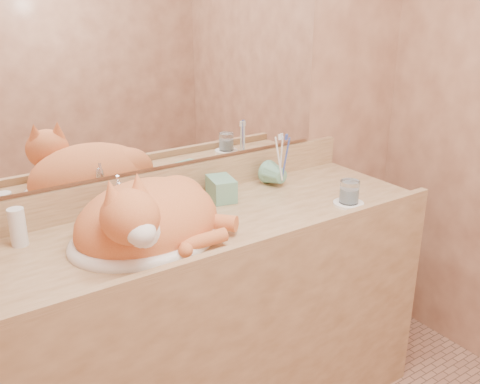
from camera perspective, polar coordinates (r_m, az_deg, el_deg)
wall_back at (r=1.96m, az=-7.48°, el=10.50°), size 2.40×0.02×2.50m
vanity_counter at (r=2.05m, az=-2.78°, el=-13.93°), size 1.60×0.55×0.85m
mirror at (r=1.93m, az=-7.52°, el=14.54°), size 1.30×0.02×0.80m
sink_basin at (r=1.69m, az=-10.31°, el=-2.92°), size 0.49×0.41×0.15m
faucet at (r=1.85m, az=-12.65°, el=-0.93°), size 0.06×0.11×0.15m
cat at (r=1.68m, az=-9.80°, el=-2.55°), size 0.54×0.46×0.27m
soap_dispenser at (r=1.93m, az=-1.39°, el=1.20°), size 0.10×0.11×0.19m
toothbrush_cup at (r=2.13m, az=4.50°, el=1.53°), size 0.11×0.11×0.09m
toothbrushes at (r=2.10m, az=4.57°, el=3.82°), size 0.04×0.04×0.23m
saucer at (r=2.01m, az=11.49°, el=-1.22°), size 0.11×0.11×0.01m
water_glass at (r=1.99m, az=11.59°, el=0.03°), size 0.07×0.07×0.08m
lotion_bottle at (r=1.78m, az=-22.62°, el=-3.48°), size 0.05×0.05×0.12m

